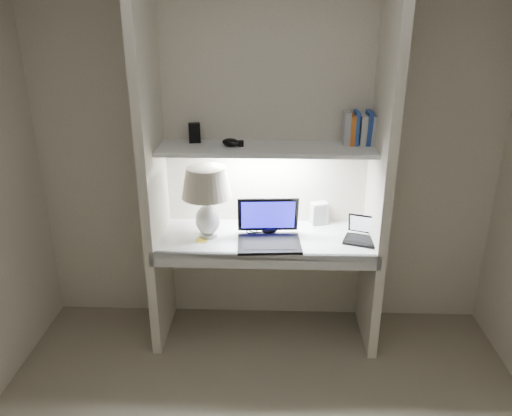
{
  "coord_description": "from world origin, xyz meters",
  "views": [
    {
      "loc": [
        0.04,
        -1.82,
        2.19
      ],
      "look_at": [
        -0.06,
        1.05,
        1.04
      ],
      "focal_mm": 35.0,
      "sensor_mm": 36.0,
      "label": 1
    }
  ],
  "objects_px": {
    "book_row": "(359,129)",
    "speaker": "(319,213)",
    "table_lamp": "(207,191)",
    "laptop_netbook": "(364,235)",
    "laptop_main": "(269,233)"
  },
  "relations": [
    {
      "from": "table_lamp",
      "to": "book_row",
      "type": "relative_size",
      "value": 2.23
    },
    {
      "from": "laptop_main",
      "to": "book_row",
      "type": "bearing_deg",
      "value": 20.73
    },
    {
      "from": "speaker",
      "to": "book_row",
      "type": "distance_m",
      "value": 0.66
    },
    {
      "from": "laptop_netbook",
      "to": "book_row",
      "type": "relative_size",
      "value": 1.35
    },
    {
      "from": "laptop_main",
      "to": "laptop_netbook",
      "type": "distance_m",
      "value": 0.63
    },
    {
      "from": "laptop_main",
      "to": "laptop_netbook",
      "type": "height_order",
      "value": "laptop_main"
    },
    {
      "from": "book_row",
      "to": "table_lamp",
      "type": "bearing_deg",
      "value": -168.62
    },
    {
      "from": "laptop_main",
      "to": "speaker",
      "type": "bearing_deg",
      "value": 36.87
    },
    {
      "from": "book_row",
      "to": "speaker",
      "type": "bearing_deg",
      "value": 169.9
    },
    {
      "from": "laptop_main",
      "to": "book_row",
      "type": "relative_size",
      "value": 1.97
    },
    {
      "from": "table_lamp",
      "to": "laptop_netbook",
      "type": "bearing_deg",
      "value": -1.29
    },
    {
      "from": "table_lamp",
      "to": "speaker",
      "type": "xyz_separation_m",
      "value": [
        0.76,
        0.24,
        -0.25
      ]
    },
    {
      "from": "laptop_netbook",
      "to": "laptop_main",
      "type": "bearing_deg",
      "value": -157.16
    },
    {
      "from": "laptop_main",
      "to": "book_row",
      "type": "height_order",
      "value": "book_row"
    },
    {
      "from": "table_lamp",
      "to": "book_row",
      "type": "height_order",
      "value": "book_row"
    }
  ]
}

